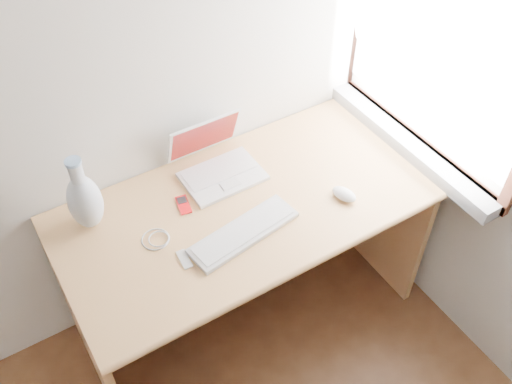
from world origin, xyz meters
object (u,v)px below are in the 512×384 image
desk (235,227)px  external_keyboard (244,232)px  vase (85,200)px  laptop (217,163)px

desk → external_keyboard: external_keyboard is taller
vase → external_keyboard: bearing=-36.6°
desk → external_keyboard: 0.33m
laptop → external_keyboard: 0.35m
vase → desk: bearing=-12.8°
external_keyboard → vase: bearing=135.1°
laptop → external_keyboard: (-0.08, -0.34, -0.04)m
laptop → desk: bearing=-89.9°
desk → vase: (-0.54, 0.12, 0.35)m
external_keyboard → laptop: bearing=68.5°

